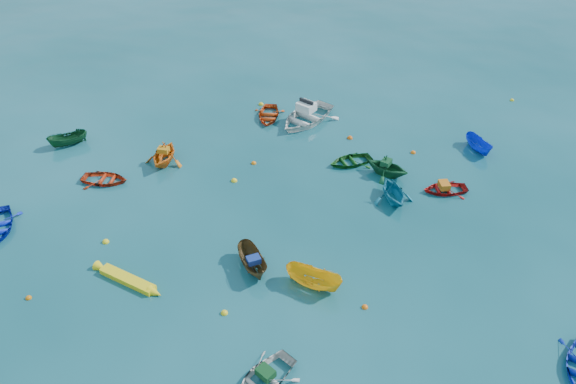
{
  "coord_description": "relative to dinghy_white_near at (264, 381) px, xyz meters",
  "views": [
    {
      "loc": [
        0.92,
        -21.43,
        20.01
      ],
      "look_at": [
        0.0,
        5.0,
        0.4
      ],
      "focal_mm": 35.0,
      "sensor_mm": 36.0,
      "label": 1
    }
  ],
  "objects": [
    {
      "name": "kayak_yellow",
      "position": [
        -7.1,
        5.44,
        0.0
      ],
      "size": [
        3.72,
        2.29,
        0.39
      ],
      "primitive_type": null,
      "rotation": [
        0.0,
        0.0,
        1.09
      ],
      "color": "yellow",
      "rests_on": "ground"
    },
    {
      "name": "buoy_or_c",
      "position": [
        -1.79,
        16.13,
        0.0
      ],
      "size": [
        0.34,
        0.34,
        0.34
      ],
      "primitive_type": "sphere",
      "color": "orange",
      "rests_on": "ground"
    },
    {
      "name": "tarp_blue_a",
      "position": [
        -0.95,
        6.45,
        0.71
      ],
      "size": [
        0.81,
        0.73,
        0.32
      ],
      "primitive_type": "cube",
      "rotation": [
        0.0,
        0.0,
        0.43
      ],
      "color": "navy",
      "rests_on": "sampan_brown_mid"
    },
    {
      "name": "sampan_yellow_mid",
      "position": [
        2.04,
        5.45,
        0.0
      ],
      "size": [
        3.16,
        2.25,
        1.15
      ],
      "primitive_type": "imported",
      "rotation": [
        0.0,
        0.0,
        1.14
      ],
      "color": "yellow",
      "rests_on": "ground"
    },
    {
      "name": "buoy_ye_a",
      "position": [
        -2.1,
        3.58,
        0.0
      ],
      "size": [
        0.33,
        0.33,
        0.33
      ],
      "primitive_type": "sphere",
      "color": "yellow",
      "rests_on": "ground"
    },
    {
      "name": "sampan_green_far",
      "position": [
        -14.44,
        17.94,
        0.0
      ],
      "size": [
        2.76,
        2.17,
        1.01
      ],
      "primitive_type": "imported",
      "rotation": [
        0.0,
        0.0,
        -1.04
      ],
      "color": "#104522",
      "rests_on": "ground"
    },
    {
      "name": "buoy_ye_b",
      "position": [
        -9.06,
        8.28,
        0.0
      ],
      "size": [
        0.37,
        0.37,
        0.37
      ],
      "primitive_type": "sphere",
      "color": "yellow",
      "rests_on": "ground"
    },
    {
      "name": "buoy_or_a",
      "position": [
        -11.56,
        4.18,
        0.0
      ],
      "size": [
        0.3,
        0.3,
        0.3
      ],
      "primitive_type": "sphere",
      "color": "#CF690B",
      "rests_on": "ground"
    },
    {
      "name": "dinghy_red_ne",
      "position": [
        9.92,
        13.54,
        0.0
      ],
      "size": [
        2.88,
        2.23,
        0.55
      ],
      "primitive_type": "imported",
      "rotation": [
        0.0,
        0.0,
        -1.44
      ],
      "color": "#B1110E",
      "rests_on": "ground"
    },
    {
      "name": "sampan_brown_mid",
      "position": [
        -1.02,
        6.59,
        0.0
      ],
      "size": [
        2.16,
        3.03,
        1.1
      ],
      "primitive_type": "imported",
      "rotation": [
        0.0,
        0.0,
        0.43
      ],
      "color": "brown",
      "rests_on": "ground"
    },
    {
      "name": "motorboat_white",
      "position": [
        1.53,
        21.76,
        0.0
      ],
      "size": [
        5.8,
        6.1,
        1.63
      ],
      "primitive_type": "imported",
      "rotation": [
        0.0,
        0.0,
        -0.63
      ],
      "color": "white",
      "rests_on": "ground"
    },
    {
      "name": "buoy_or_e",
      "position": [
        8.65,
        17.76,
        0.0
      ],
      "size": [
        0.34,
        0.34,
        0.34
      ],
      "primitive_type": "sphere",
      "color": "orange",
      "rests_on": "ground"
    },
    {
      "name": "buoy_ye_d",
      "position": [
        -1.91,
        24.19,
        0.0
      ],
      "size": [
        0.39,
        0.39,
        0.39
      ],
      "primitive_type": "sphere",
      "color": "gold",
      "rests_on": "ground"
    },
    {
      "name": "sampan_blue_far",
      "position": [
        12.98,
        18.26,
        0.0
      ],
      "size": [
        1.8,
        2.7,
        0.98
      ],
      "primitive_type": "imported",
      "rotation": [
        0.0,
        0.0,
        0.37
      ],
      "color": "#1031D0",
      "rests_on": "ground"
    },
    {
      "name": "tarp_orange_a",
      "position": [
        -7.51,
        16.09,
        0.93
      ],
      "size": [
        0.76,
        0.63,
        0.33
      ],
      "primitive_type": "cube",
      "rotation": [
        0.0,
        0.0,
        -0.16
      ],
      "color": "orange",
      "rests_on": "dinghy_orange_w"
    },
    {
      "name": "tarp_orange_b",
      "position": [
        9.82,
        13.53,
        0.46
      ],
      "size": [
        0.67,
        0.82,
        0.37
      ],
      "primitive_type": "cube",
      "rotation": [
        0.0,
        0.0,
        -1.44
      ],
      "color": "orange",
      "rests_on": "dinghy_red_ne"
    },
    {
      "name": "dinghy_green_n",
      "position": [
        6.61,
        15.18,
        0.0
      ],
      "size": [
        3.51,
        3.37,
        1.42
      ],
      "primitive_type": "imported",
      "rotation": [
        0.0,
        0.0,
        1.05
      ],
      "color": "#13522B",
      "rests_on": "ground"
    },
    {
      "name": "dinghy_orange_w",
      "position": [
        -7.52,
        16.04,
        0.0
      ],
      "size": [
        2.93,
        3.26,
        1.52
      ],
      "primitive_type": "imported",
      "rotation": [
        0.0,
        0.0,
        -0.16
      ],
      "color": "orange",
      "rests_on": "ground"
    },
    {
      "name": "dinghy_green_e",
      "position": [
        4.42,
        16.37,
        0.0
      ],
      "size": [
        3.39,
        2.93,
        0.59
      ],
      "primitive_type": "imported",
      "rotation": [
        0.0,
        0.0,
        -1.2
      ],
      "color": "#125016",
      "rests_on": "ground"
    },
    {
      "name": "dinghy_red_nw",
      "position": [
        -10.74,
        13.8,
        0.0
      ],
      "size": [
        3.05,
        2.32,
        0.59
      ],
      "primitive_type": "imported",
      "rotation": [
        0.0,
        0.0,
        1.47
      ],
      "color": "#B42B0F",
      "rests_on": "ground"
    },
    {
      "name": "dinghy_cyan_se",
      "position": [
        6.69,
        12.55,
        0.0
      ],
      "size": [
        2.96,
        3.25,
        1.45
      ],
      "primitive_type": "imported",
      "rotation": [
        0.0,
        0.0,
        0.24
      ],
      "color": "teal",
      "rests_on": "ground"
    },
    {
      "name": "ground",
      "position": [
        0.54,
        7.59,
        0.0
      ],
      "size": [
        160.0,
        160.0,
        0.0
      ],
      "primitive_type": "plane",
      "color": "#093E45",
      "rests_on": "ground"
    },
    {
      "name": "tarp_green_a",
      "position": [
        0.07,
        0.08,
        0.49
      ],
      "size": [
        0.9,
        0.89,
        0.35
      ],
      "primitive_type": "cube",
      "rotation": [
        0.0,
        0.0,
        -0.72
      ],
      "color": "#10421C",
      "rests_on": "dinghy_white_near"
    },
    {
      "name": "buoy_ye_e",
      "position": [
        17.32,
        25.53,
        0.0
      ],
      "size": [
        0.31,
        0.31,
        0.31
      ],
      "primitive_type": "sphere",
      "color": "yellow",
      "rests_on": "ground"
    },
    {
      "name": "buoy_or_b",
      "position": [
        4.44,
        4.16,
        0.0
      ],
      "size": [
        0.3,
        0.3,
        0.3
      ],
      "primitive_type": "sphere",
      "color": "#FF660D",
      "rests_on": "ground"
    },
    {
      "name": "dinghy_white_near",
      "position": [
        0.0,
        0.0,
        0.0
      ],
      "size": [
        3.64,
        3.72,
        0.63
      ],
      "primitive_type": "imported",
      "rotation": [
        0.0,
        0.0,
        -0.72
      ],
      "color": "silver",
      "rests_on": "ground"
    },
    {
      "name": "buoy_or_d",
      "position": [
        4.57,
        19.48,
        0.0
      ],
      "size": [
        0.38,
        0.38,
        0.38
      ],
      "primitive_type": "sphere",
      "color": "#DB520B",
      "rests_on": "ground"
    },
    {
      "name": "tarp_green_b",
      "position": [
        6.52,
        15.23,
        0.88
      ],
      "size": [
        0.81,
        0.87,
        0.34
      ],
      "primitive_type": "cube",
      "rotation": [
        0.0,
        0.0,
        1.05
      ],
      "color": "#114623",
      "rests_on": "dinghy_green_n"
    },
    {
      "name": "dinghy_red_far",
      "position": [
        -1.22,
        22.19,
        0.0
      ],
      "size": [
        2.36,
        3.22,
        0.65
      ],
      "primitive_type": "imported",
      "rotation": [
        0.0,
        0.0,
        -0.04
      ],
      "color": "#CF4211",
      "rests_on": "ground"
    },
    {
      "name": "buoy_ye_c",
      "position": [
        -2.83,
        14.14,
        0.0
      ],
      "size": [
        0.38,
        0.38,
        0.38
      ],
      "primitive_type": "sphere",
      "color": "yellow",
      "rests_on": "ground"
    }
  ]
}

